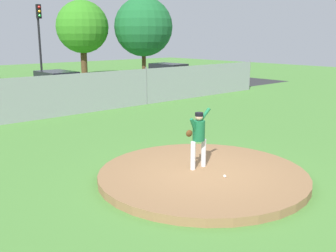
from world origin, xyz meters
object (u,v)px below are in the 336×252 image
pitcher_youth (198,134)px  parked_car_burgundy (168,76)px  baseball (225,176)px  parked_car_navy (57,87)px  traffic_light_far (40,33)px

pitcher_youth → parked_car_burgundy: (11.81, 14.52, -0.31)m
baseball → parked_car_navy: bearing=79.0°
baseball → parked_car_navy: 15.33m
pitcher_youth → parked_car_navy: size_ratio=0.35×
pitcher_youth → baseball: size_ratio=21.53×
baseball → parked_car_burgundy: parked_car_burgundy is taller
pitcher_youth → traffic_light_far: bearing=77.6°
parked_car_burgundy → parked_car_navy: bearing=-177.2°
pitcher_youth → parked_car_navy: bearing=78.4°
baseball → traffic_light_far: size_ratio=0.01×
baseball → traffic_light_far: (4.15, 19.73, 3.59)m
baseball → parked_car_navy: parked_car_navy is taller
pitcher_youth → parked_car_navy: (2.89, 14.08, -0.31)m
parked_car_navy → traffic_light_far: (1.23, 4.69, 3.01)m
baseball → parked_car_navy: (2.91, 15.04, 0.58)m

